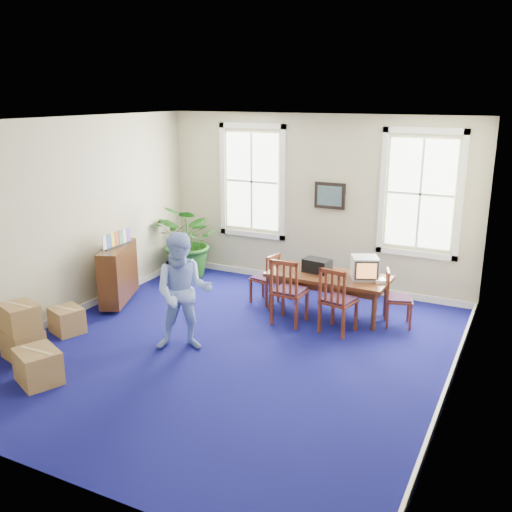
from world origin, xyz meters
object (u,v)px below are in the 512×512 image
at_px(chair_near_left, 290,290).
at_px(potted_plant, 190,241).
at_px(man, 183,292).
at_px(conference_table, 328,294).
at_px(cardboard_boxes, 38,330).
at_px(crt_tv, 365,268).
at_px(credenza, 119,277).

height_order(chair_near_left, potted_plant, potted_plant).
distance_m(chair_near_left, man, 1.85).
height_order(conference_table, man, man).
xyz_separation_m(conference_table, cardboard_boxes, (-2.99, -3.38, 0.08)).
height_order(conference_table, cardboard_boxes, cardboard_boxes).
height_order(crt_tv, man, man).
xyz_separation_m(conference_table, potted_plant, (-3.09, 0.61, 0.41)).
distance_m(chair_near_left, potted_plant, 2.99).
height_order(crt_tv, cardboard_boxes, crt_tv).
relative_size(man, cardboard_boxes, 1.18).
bearing_deg(crt_tv, potted_plant, 146.25).
distance_m(conference_table, crt_tv, 0.78).
relative_size(man, potted_plant, 1.15).
height_order(chair_near_left, man, man).
bearing_deg(crt_tv, credenza, 172.10).
distance_m(potted_plant, cardboard_boxes, 4.00).
distance_m(man, credenza, 2.33).
distance_m(crt_tv, man, 2.99).
bearing_deg(cardboard_boxes, potted_plant, 91.44).
xyz_separation_m(credenza, cardboard_boxes, (0.42, -2.19, -0.07)).
distance_m(conference_table, credenza, 3.61).
xyz_separation_m(crt_tv, chair_near_left, (-0.99, -0.72, -0.31)).
bearing_deg(man, conference_table, 31.16).
height_order(conference_table, credenza, credenza).
distance_m(crt_tv, chair_near_left, 1.26).
relative_size(conference_table, potted_plant, 1.33).
bearing_deg(chair_near_left, man, 59.18).
xyz_separation_m(crt_tv, cardboard_boxes, (-3.58, -3.42, -0.44)).
bearing_deg(crt_tv, conference_table, 159.41).
height_order(crt_tv, chair_near_left, chair_near_left).
bearing_deg(conference_table, crt_tv, 5.54).
distance_m(conference_table, chair_near_left, 0.81).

